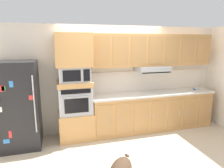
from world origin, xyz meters
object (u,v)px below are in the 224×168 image
at_px(refrigerator, 19,105).
at_px(microwave, 74,74).
at_px(screwdriver, 195,89).
at_px(built_in_oven, 75,99).

distance_m(refrigerator, microwave, 1.26).
xyz_separation_m(microwave, screwdriver, (3.04, -0.02, -0.53)).
xyz_separation_m(refrigerator, microwave, (1.12, 0.07, 0.58)).
xyz_separation_m(built_in_oven, microwave, (0.00, -0.00, 0.56)).
bearing_deg(refrigerator, screwdriver, 0.73).
bearing_deg(screwdriver, built_in_oven, 179.72).
height_order(microwave, screwdriver, microwave).
bearing_deg(built_in_oven, microwave, -0.77).
bearing_deg(microwave, refrigerator, -176.53).
distance_m(refrigerator, screwdriver, 4.16).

